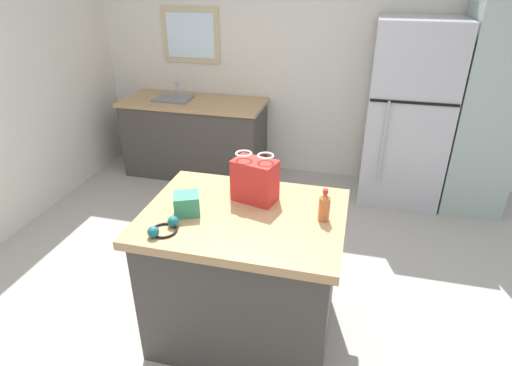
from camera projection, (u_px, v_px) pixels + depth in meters
ground at (242, 319)px, 2.98m from camera, size 6.23×6.23×0.00m
back_wall at (303, 56)px, 4.62m from camera, size 4.81×0.13×2.70m
kitchen_island at (245, 274)px, 2.70m from camera, size 1.18×0.91×0.92m
refrigerator at (408, 115)px, 4.21m from camera, size 0.79×0.73×1.82m
tall_cabinet at (487, 108)px, 4.00m from camera, size 0.57×0.65×2.05m
sink_counter at (195, 137)px, 4.94m from camera, size 1.61×0.67×1.07m
shopping_bag at (255, 180)px, 2.57m from camera, size 0.29×0.22×0.31m
small_box at (187, 204)px, 2.46m from camera, size 0.19×0.19×0.12m
bottle at (324, 207)px, 2.39m from camera, size 0.07×0.07×0.20m
ear_defenders at (164, 228)px, 2.30m from camera, size 0.20×0.20×0.06m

